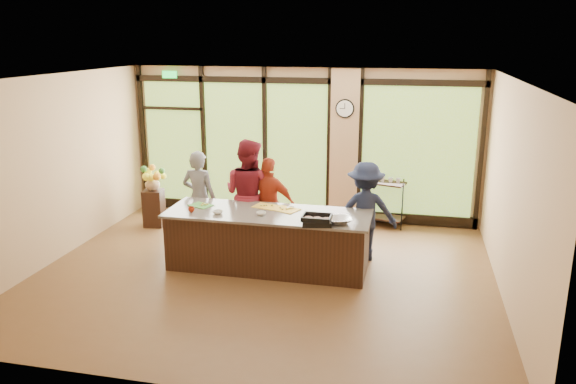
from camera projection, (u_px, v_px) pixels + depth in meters
The scene contains 25 objects.
floor at pixel (264, 274), 8.71m from camera, with size 7.00×7.00×0.00m, color brown.
ceiling at pixel (261, 78), 7.91m from camera, with size 7.00×7.00×0.00m, color silver.
back_wall at pixel (302, 144), 11.13m from camera, with size 7.00×7.00×0.00m, color tan.
left_wall at pixel (53, 169), 9.05m from camera, with size 6.00×6.00×0.00m, color tan.
right_wall at pixel (513, 195), 7.57m from camera, with size 6.00×6.00×0.00m, color tan.
window_wall at pixel (310, 150), 11.08m from camera, with size 6.90×0.12×3.00m.
island_base at pixel (268, 241), 8.88m from camera, with size 3.10×1.00×0.88m, color black.
countertop at pixel (268, 214), 8.75m from camera, with size 3.20×1.10×0.04m, color #6C6359.
wall_clock at pixel (345, 109), 10.63m from camera, with size 0.36×0.04×0.36m.
cook_left at pixel (199, 198), 9.81m from camera, with size 0.61×0.40×1.68m, color slate.
cook_midleft at pixel (248, 194), 9.63m from camera, with size 0.93×0.72×1.91m, color maroon.
cook_midright at pixel (269, 204), 9.56m from camera, with size 0.95×0.39×1.62m, color #A33119.
cook_right at pixel (365, 211), 9.14m from camera, with size 1.06×0.61×1.64m, color #171D34.
roasting_pan at pixel (317, 222), 8.17m from camera, with size 0.42×0.33×0.07m, color black.
mixing_bowl at pixel (340, 220), 8.23m from camera, with size 0.35×0.35×0.09m, color silver.
cutting_board_left at pixel (201, 205), 9.09m from camera, with size 0.35×0.26×0.01m, color green.
cutting_board_center at pixel (266, 206), 9.04m from camera, with size 0.39×0.29×0.01m, color yellow.
cutting_board_right at pixel (285, 209), 8.88m from camera, with size 0.41×0.31×0.01m, color yellow.
prep_bowl_near at pixel (218, 212), 8.67m from camera, with size 0.16×0.16×0.05m, color silver.
prep_bowl_mid at pixel (261, 213), 8.62m from camera, with size 0.15×0.15×0.05m, color silver.
prep_bowl_far at pixel (291, 208), 8.93m from camera, with size 0.12×0.12×0.03m, color silver.
red_ramekin at pixel (191, 209), 8.76m from camera, with size 0.10×0.10×0.08m, color #A22910.
flower_stand at pixel (154, 208), 10.88m from camera, with size 0.36×0.36×0.72m, color black.
flower_vase at pixel (152, 183), 10.74m from camera, with size 0.28×0.28×0.29m, color #90704F.
bar_cart at pixel (385, 197), 10.78m from camera, with size 0.80×0.59×0.98m.
Camera 1 is at (2.13, -7.78, 3.57)m, focal length 35.00 mm.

